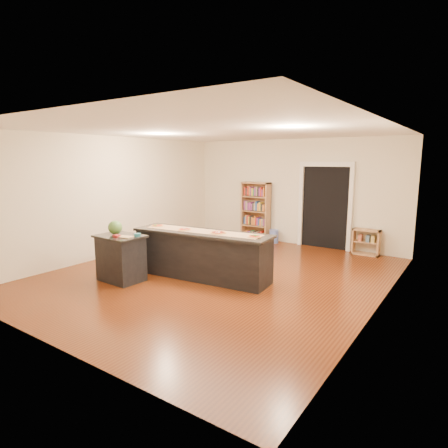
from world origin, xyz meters
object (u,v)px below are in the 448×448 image
Objects in this scene: waste_bin at (274,236)px; side_counter at (121,258)px; bookshelf at (256,211)px; low_shelf at (366,242)px; watermelon at (115,227)px; kitchen_island at (202,254)px.

side_counter is at bearing -101.16° from waste_bin.
bookshelf is at bearing 174.66° from waste_bin.
watermelon is at bearing -127.03° from low_shelf.
low_shelf is (3.32, 4.62, -0.13)m from side_counter.
side_counter is 5.69m from low_shelf.
bookshelf reaches higher than waste_bin.
kitchen_island is 1.72m from watermelon.
bookshelf is (0.28, 4.61, 0.38)m from side_counter.
waste_bin is at bearing 88.45° from kitchen_island.
side_counter reaches higher than waste_bin.
watermelon reaches higher than kitchen_island.
low_shelf is at bearing 1.66° from waste_bin.
side_counter is 4.64m from bookshelf.
bookshelf reaches higher than low_shelf.
bookshelf is at bearing -179.77° from low_shelf.
low_shelf is at bearing 53.46° from kitchen_island.
bookshelf reaches higher than side_counter.
low_shelf is (2.17, 3.62, -0.15)m from kitchen_island.
kitchen_island is at bearing -85.92° from waste_bin.
kitchen_island is 1.53m from side_counter.
bookshelf is 3.09m from low_shelf.
kitchen_island is 3.14× the size of side_counter.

